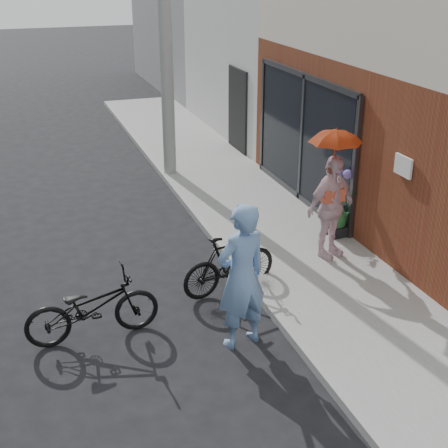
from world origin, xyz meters
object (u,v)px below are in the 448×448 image
bike_left (92,307)px  kimono_woman (331,207)px  utility_pole (165,16)px  bike_right (230,263)px  planter (337,230)px  officer (242,277)px

bike_left → kimono_woman: bearing=-78.6°
kimono_woman → bike_left: bearing=174.0°
utility_pole → bike_left: 7.21m
bike_right → kimono_woman: size_ratio=0.91×
bike_left → utility_pole: bearing=-25.8°
bike_right → kimono_woman: 1.95m
utility_pole → bike_right: bearing=-95.3°
utility_pole → bike_right: size_ratio=4.52×
utility_pole → planter: 5.77m
bike_left → kimono_woman: (3.95, 0.97, 0.51)m
utility_pole → officer: size_ratio=3.58×
officer → planter: bearing=-152.6°
officer → bike_left: size_ratio=1.12×
officer → bike_right: 1.47m
bike_right → planter: (2.40, 1.07, -0.25)m
bike_right → kimono_woman: kimono_woman is taller
officer → bike_right: size_ratio=1.26×
bike_left → planter: bearing=-72.2°
officer → kimono_woman: size_ratio=1.15×
bike_left → kimono_woman: 4.10m
officer → kimono_woman: 2.77m
planter → bike_left: bearing=-159.9°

